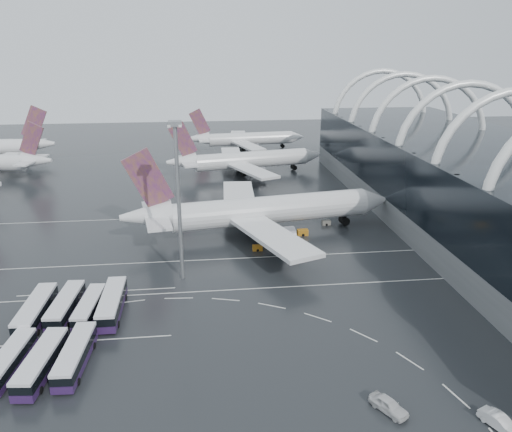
{
  "coord_description": "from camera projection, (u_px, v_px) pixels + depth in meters",
  "views": [
    {
      "loc": [
        -4.62,
        -83.71,
        42.56
      ],
      "look_at": [
        7.17,
        18.48,
        7.0
      ],
      "focal_mm": 35.0,
      "sensor_mm": 36.0,
      "label": 1
    }
  ],
  "objects": [
    {
      "name": "airliner_gate_c",
      "position": [
        244.0,
        139.0,
        210.38
      ],
      "size": [
        50.08,
        45.98,
        17.83
      ],
      "rotation": [
        0.0,
        0.0,
        0.1
      ],
      "color": "silver",
      "rests_on": "ground"
    },
    {
      "name": "bus_row_near_c",
      "position": [
        89.0,
        307.0,
        81.89
      ],
      "size": [
        3.59,
        12.14,
        2.95
      ],
      "rotation": [
        0.0,
        0.0,
        1.5
      ],
      "color": "#26133D",
      "rests_on": "ground"
    },
    {
      "name": "bus_bay_line_south",
      "position": [
        78.0,
        341.0,
        75.38
      ],
      "size": [
        28.0,
        0.25,
        0.01
      ],
      "primitive_type": "cube",
      "color": "silver",
      "rests_on": "ground"
    },
    {
      "name": "bus_row_far_a",
      "position": [
        10.0,
        360.0,
        68.1
      ],
      "size": [
        3.91,
        12.38,
        3.0
      ],
      "rotation": [
        0.0,
        0.0,
        1.47
      ],
      "color": "#26133D",
      "rests_on": "ground"
    },
    {
      "name": "bus_row_near_b",
      "position": [
        66.0,
        306.0,
        82.02
      ],
      "size": [
        3.89,
        13.29,
        3.23
      ],
      "rotation": [
        0.0,
        0.0,
        1.5
      ],
      "color": "#26133D",
      "rests_on": "ground"
    },
    {
      "name": "bus_row_far_c",
      "position": [
        75.0,
        355.0,
        69.02
      ],
      "size": [
        3.65,
        13.07,
        3.18
      ],
      "rotation": [
        0.0,
        0.0,
        1.51
      ],
      "color": "#26133D",
      "rests_on": "ground"
    },
    {
      "name": "bus_row_near_d",
      "position": [
        112.0,
        303.0,
        82.57
      ],
      "size": [
        3.37,
        13.94,
        3.43
      ],
      "rotation": [
        0.0,
        0.0,
        1.57
      ],
      "color": "#26133D",
      "rests_on": "ground"
    },
    {
      "name": "ground",
      "position": [
        229.0,
        285.0,
        93.0
      ],
      "size": [
        420.0,
        420.0,
        0.0
      ],
      "primitive_type": "plane",
      "color": "black",
      "rests_on": "ground"
    },
    {
      "name": "airliner_main",
      "position": [
        258.0,
        212.0,
        116.37
      ],
      "size": [
        64.9,
        56.29,
        22.0
      ],
      "rotation": [
        0.0,
        0.0,
        0.16
      ],
      "color": "silver",
      "rests_on": "ground"
    },
    {
      "name": "gse_cart_belly_b",
      "position": [
        326.0,
        223.0,
        123.8
      ],
      "size": [
        2.11,
        1.25,
        1.15
      ],
      "primitive_type": "cube",
      "color": "slate",
      "rests_on": "ground"
    },
    {
      "name": "lane_marking_mid",
      "position": [
        226.0,
        259.0,
        104.27
      ],
      "size": [
        120.0,
        0.25,
        0.01
      ],
      "primitive_type": "cube",
      "color": "silver",
      "rests_on": "ground"
    },
    {
      "name": "gse_cart_belly_a",
      "position": [
        303.0,
        232.0,
        117.06
      ],
      "size": [
        2.52,
        1.49,
        1.38
      ],
      "primitive_type": "cube",
      "color": "#B26F17",
      "rests_on": "ground"
    },
    {
      "name": "van_curve_b",
      "position": [
        389.0,
        405.0,
        60.78
      ],
      "size": [
        4.41,
        5.46,
        1.75
      ],
      "primitive_type": "imported",
      "rotation": [
        0.0,
        0.0,
        0.54
      ],
      "color": "silver",
      "rests_on": "ground"
    },
    {
      "name": "bus_row_near_a",
      "position": [
        36.0,
        311.0,
        80.31
      ],
      "size": [
        3.64,
        13.96,
        3.41
      ],
      "rotation": [
        0.0,
        0.0,
        1.54
      ],
      "color": "#26133D",
      "rests_on": "ground"
    },
    {
      "name": "bus_bay_line_north",
      "position": [
        97.0,
        292.0,
        90.4
      ],
      "size": [
        28.0,
        0.25,
        0.01
      ],
      "primitive_type": "cube",
      "color": "silver",
      "rests_on": "ground"
    },
    {
      "name": "van_curve_c",
      "position": [
        500.0,
        422.0,
        58.15
      ],
      "size": [
        3.65,
        5.27,
        1.65
      ],
      "primitive_type": "imported",
      "rotation": [
        0.0,
        0.0,
        0.42
      ],
      "color": "silver",
      "rests_on": "ground"
    },
    {
      "name": "gse_cart_belly_c",
      "position": [
        257.0,
        248.0,
        108.43
      ],
      "size": [
        2.14,
        1.26,
        1.17
      ],
      "primitive_type": "cube",
      "color": "#B26F17",
      "rests_on": "ground"
    },
    {
      "name": "lane_marking_near",
      "position": [
        230.0,
        290.0,
        91.12
      ],
      "size": [
        120.0,
        0.25,
        0.01
      ],
      "primitive_type": "cube",
      "color": "silver",
      "rests_on": "ground"
    },
    {
      "name": "floodlight_mast",
      "position": [
        178.0,
        183.0,
        89.63
      ],
      "size": [
        2.3,
        2.3,
        30.0
      ],
      "color": "gray",
      "rests_on": "ground"
    },
    {
      "name": "bus_row_far_b",
      "position": [
        41.0,
        362.0,
        67.47
      ],
      "size": [
        4.33,
        13.31,
        3.22
      ],
      "rotation": [
        0.0,
        0.0,
        1.46
      ],
      "color": "#26133D",
      "rests_on": "ground"
    },
    {
      "name": "terminal",
      "position": [
        490.0,
        189.0,
        114.75
      ],
      "size": [
        42.0,
        160.0,
        34.9
      ],
      "color": "slate",
      "rests_on": "ground"
    },
    {
      "name": "lane_marking_far",
      "position": [
        219.0,
        216.0,
        130.56
      ],
      "size": [
        120.0,
        0.25,
        0.01
      ],
      "primitive_type": "cube",
      "color": "silver",
      "rests_on": "ground"
    },
    {
      "name": "airliner_gate_b",
      "position": [
        244.0,
        161.0,
        170.54
      ],
      "size": [
        54.65,
        48.41,
        19.05
      ],
      "rotation": [
        0.0,
        0.0,
        0.2
      ],
      "color": "silver",
      "rests_on": "ground"
    }
  ]
}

